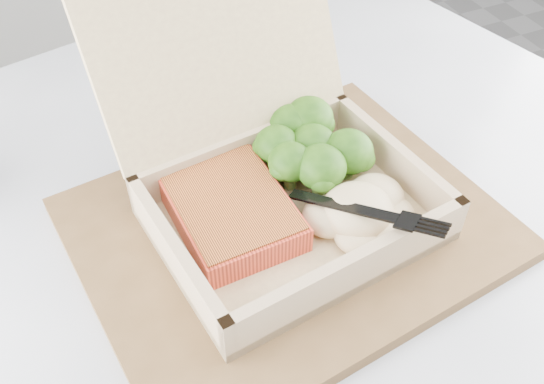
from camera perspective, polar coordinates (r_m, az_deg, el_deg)
name	(u,v)px	position (r m, az deg, el deg)	size (l,w,h in m)	color
cafe_table	(290,351)	(0.72, 1.69, -14.71)	(1.05, 1.05, 0.76)	black
serving_tray	(287,228)	(0.55, 1.46, -3.39)	(0.36, 0.29, 0.02)	brown
takeout_container	(267,155)	(0.54, -0.47, 3.51)	(0.26, 0.29, 0.21)	tan
salmon_fillet	(231,211)	(0.53, -3.88, -1.81)	(0.09, 0.12, 0.03)	#EB4A2E
broccoli_pile	(312,150)	(0.57, 3.82, 3.93)	(0.12, 0.12, 0.04)	#3E761A
mashed_potatoes	(358,210)	(0.53, 8.10, -1.68)	(0.10, 0.09, 0.04)	beige
plastic_fork	(323,197)	(0.51, 4.80, -0.51)	(0.09, 0.13, 0.03)	black
receipt	(213,111)	(0.70, -5.59, 7.63)	(0.08, 0.16, 0.00)	white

